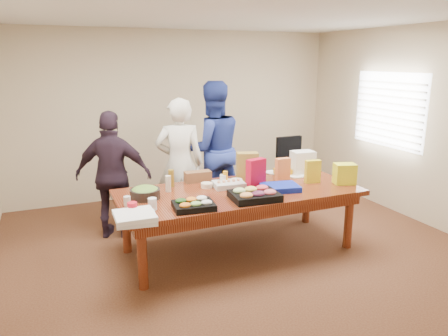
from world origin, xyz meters
name	(u,v)px	position (x,y,z in m)	size (l,w,h in m)	color
floor	(238,250)	(0.00, 0.00, -0.01)	(5.50, 5.00, 0.02)	#47301E
ceiling	(241,12)	(0.00, 0.00, 2.71)	(5.50, 5.00, 0.02)	white
wall_back	(177,114)	(0.00, 2.50, 1.35)	(5.50, 0.04, 2.70)	beige
wall_front	(414,210)	(0.00, -2.50, 1.35)	(5.50, 0.04, 2.70)	beige
wall_right	(421,125)	(2.75, 0.00, 1.35)	(0.04, 5.00, 2.70)	beige
window_panel	(389,110)	(2.72, 0.60, 1.50)	(0.03, 1.40, 1.10)	white
window_blinds	(386,110)	(2.68, 0.60, 1.50)	(0.04, 1.36, 1.00)	beige
conference_table	(239,220)	(0.00, 0.00, 0.38)	(2.80, 1.20, 0.75)	#4C1C0F
office_chair	(295,174)	(1.45, 1.10, 0.51)	(0.52, 0.52, 1.02)	black
person_center	(180,164)	(-0.41, 1.00, 0.88)	(0.64, 0.42, 1.76)	silver
person_right	(212,150)	(0.16, 1.27, 0.97)	(0.95, 0.74, 1.95)	navy
person_left	(113,175)	(-1.29, 0.99, 0.81)	(0.95, 0.40, 1.63)	black
veggie_tray	(194,206)	(-0.69, -0.40, 0.78)	(0.41, 0.32, 0.06)	black
fruit_tray	(254,196)	(0.01, -0.37, 0.79)	(0.51, 0.40, 0.08)	black
sheet_cake	(229,184)	(-0.06, 0.16, 0.78)	(0.36, 0.27, 0.06)	silver
salad_bowl	(145,194)	(-1.08, 0.12, 0.80)	(0.33, 0.33, 0.11)	black
chip_bag_blue	(280,187)	(0.44, -0.18, 0.78)	(0.43, 0.32, 0.06)	#0F24AA
chip_bag_red	(256,173)	(0.23, 0.02, 0.92)	(0.24, 0.10, 0.35)	#B40828
chip_bag_yellow	(313,171)	(0.96, -0.06, 0.89)	(0.19, 0.08, 0.28)	yellow
chip_bag_orange	(283,169)	(0.68, 0.17, 0.89)	(0.18, 0.08, 0.28)	orange
mayo_jar	(223,180)	(-0.09, 0.27, 0.81)	(0.08, 0.08, 0.12)	silver
mustard_bottle	(225,178)	(-0.06, 0.27, 0.83)	(0.06, 0.06, 0.17)	orange
dressing_bottle	(171,178)	(-0.69, 0.43, 0.85)	(0.07, 0.07, 0.21)	olive
ranch_bottle	(168,184)	(-0.78, 0.26, 0.84)	(0.06, 0.06, 0.19)	beige
banana_bunch	(283,172)	(0.82, 0.40, 0.79)	(0.23, 0.13, 0.08)	#E09905
bread_loaf	(198,177)	(-0.33, 0.52, 0.82)	(0.33, 0.14, 0.13)	brown
kraft_bag	(247,166)	(0.29, 0.38, 0.92)	(0.26, 0.15, 0.35)	olive
red_cup	(132,209)	(-1.30, -0.33, 0.81)	(0.10, 0.10, 0.13)	red
clear_cup_a	(152,204)	(-1.09, -0.27, 0.81)	(0.09, 0.09, 0.12)	white
clear_cup_b	(127,201)	(-1.30, -0.04, 0.80)	(0.07, 0.07, 0.10)	silver
pizza_box_lower	(136,219)	(-1.30, -0.52, 0.77)	(0.37, 0.37, 0.04)	silver
pizza_box_upper	(135,215)	(-1.32, -0.53, 0.81)	(0.37, 0.37, 0.04)	white
plate_a	(294,175)	(0.92, 0.28, 0.76)	(0.27, 0.27, 0.02)	white
plate_b	(274,172)	(0.75, 0.52, 0.76)	(0.23, 0.23, 0.01)	white
dip_bowl_a	(236,181)	(0.08, 0.25, 0.78)	(0.15, 0.15, 0.06)	beige
dip_bowl_b	(207,185)	(-0.31, 0.24, 0.78)	(0.14, 0.14, 0.06)	beige
grocery_bag_white	(303,163)	(1.07, 0.33, 0.90)	(0.29, 0.21, 0.31)	white
grocery_bag_yellow	(345,174)	(1.30, -0.25, 0.87)	(0.25, 0.17, 0.25)	yellow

